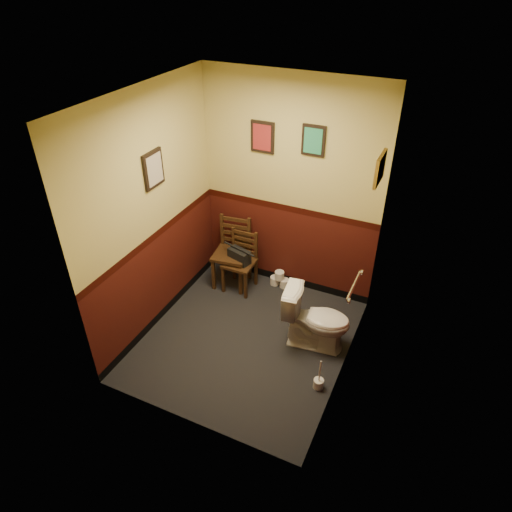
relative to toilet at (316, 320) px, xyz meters
The scene contains 17 objects.
floor 0.85m from the toilet, 160.00° to the right, with size 2.20×2.40×0.00m, color black.
ceiling 2.46m from the toilet, 160.00° to the right, with size 2.20×2.40×0.00m, color silver.
wall_back 1.54m from the toilet, 127.51° to the left, with size 2.20×2.70×0.00m, color #3C110C.
wall_front 1.91m from the toilet, 116.22° to the right, with size 2.20×2.70×0.00m, color #3C110C.
wall_left 2.09m from the toilet, behind, with size 2.40×2.70×0.00m, color #3C110C.
wall_right 1.09m from the toilet, 34.59° to the right, with size 2.40×2.70×0.00m, color #3C110C.
grab_bar 0.69m from the toilet, ahead, with size 0.05×0.56×0.06m.
framed_print_back_a 2.12m from the toilet, 139.39° to the left, with size 0.28×0.04×0.36m.
framed_print_back_b 1.94m from the toilet, 117.12° to the left, with size 0.26×0.04×0.34m.
framed_print_left 2.34m from the toilet, behind, with size 0.04×0.30×0.38m.
framed_print_right 1.76m from the toilet, 43.23° to the left, with size 0.04×0.34×0.28m.
toilet is the anchor object (origin of this frame).
toilet_brush 0.69m from the toilet, 67.46° to the right, with size 0.11×0.11×0.38m.
chair_left 1.52m from the toilet, 154.28° to the left, with size 0.48×0.48×0.92m.
chair_right 1.36m from the toilet, 153.69° to the left, with size 0.37×0.37×0.79m.
handbag 1.35m from the toilet, 155.05° to the left, with size 0.31×0.21×0.21m.
tp_stack 1.17m from the toilet, 132.72° to the left, with size 0.26×0.13×0.22m.
Camera 1 is at (1.69, -3.39, 3.71)m, focal length 32.00 mm.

